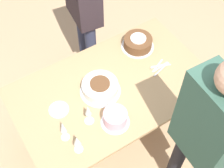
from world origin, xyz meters
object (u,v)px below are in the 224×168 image
at_px(wine_glass_far, 63,128).
at_px(person_watching, 205,134).
at_px(person_cutting, 83,0).
at_px(wine_glass_near, 88,112).
at_px(wine_glass_extra, 77,142).
at_px(cake_front_chocolate, 138,43).
at_px(cake_back_decorated, 115,118).
at_px(cake_center_white, 100,87).

bearing_deg(wine_glass_far, person_watching, 139.87).
xyz_separation_m(person_cutting, person_watching, (0.01, 1.59, 0.07)).
bearing_deg(wine_glass_near, wine_glass_far, 6.88).
bearing_deg(wine_glass_far, wine_glass_extra, 105.16).
bearing_deg(person_cutting, wine_glass_far, -29.06).
height_order(cake_front_chocolate, cake_back_decorated, cake_back_decorated).
distance_m(cake_center_white, cake_front_chocolate, 0.58).
relative_size(cake_center_white, wine_glass_near, 1.59).
bearing_deg(cake_back_decorated, cake_front_chocolate, -137.11).
bearing_deg(person_cutting, cake_back_decorated, -10.98).
distance_m(cake_back_decorated, wine_glass_extra, 0.35).
relative_size(wine_glass_far, person_watching, 0.12).
xyz_separation_m(cake_front_chocolate, wine_glass_near, (0.74, 0.43, 0.09)).
bearing_deg(cake_center_white, wine_glass_extra, 42.18).
height_order(wine_glass_near, person_watching, person_watching).
bearing_deg(cake_back_decorated, wine_glass_extra, 8.15).
bearing_deg(wine_glass_far, cake_front_chocolate, -154.57).
bearing_deg(cake_front_chocolate, person_watching, 76.84).
xyz_separation_m(cake_front_chocolate, wine_glass_extra, (0.92, 0.59, 0.08)).
bearing_deg(person_cutting, wine_glass_near, -20.77).
height_order(cake_center_white, person_watching, person_watching).
xyz_separation_m(cake_center_white, wine_glass_near, (0.21, 0.19, 0.09)).
height_order(wine_glass_far, person_watching, person_watching).
bearing_deg(wine_glass_extra, person_cutting, -121.20).
xyz_separation_m(cake_center_white, cake_back_decorated, (0.05, 0.30, 0.01)).
relative_size(wine_glass_far, person_cutting, 0.13).
relative_size(cake_center_white, wine_glass_far, 1.53).
xyz_separation_m(cake_center_white, person_cutting, (-0.30, -0.78, 0.19)).
bearing_deg(person_cutting, cake_front_chocolate, 30.12).
relative_size(cake_back_decorated, wine_glass_extra, 1.17).
xyz_separation_m(cake_front_chocolate, person_watching, (0.25, 1.05, 0.26)).
relative_size(cake_front_chocolate, wine_glass_far, 1.36).
bearing_deg(cake_back_decorated, person_watching, 123.27).
bearing_deg(wine_glass_near, person_watching, 128.46).
bearing_deg(cake_center_white, person_cutting, -110.82).
height_order(cake_center_white, cake_back_decorated, cake_back_decorated).
height_order(cake_front_chocolate, wine_glass_extra, wine_glass_extra).
bearing_deg(cake_center_white, cake_back_decorated, 80.30).
relative_size(cake_center_white, cake_back_decorated, 1.50).
bearing_deg(person_cutting, cake_center_white, -13.98).
bearing_deg(wine_glass_near, cake_front_chocolate, -149.98).
relative_size(wine_glass_near, wine_glass_extra, 1.10).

